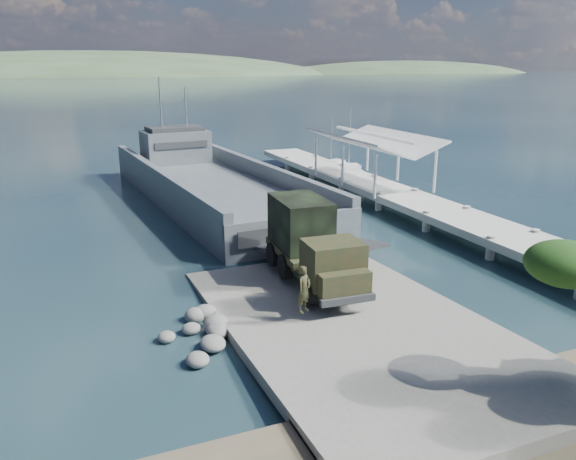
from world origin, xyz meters
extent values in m
plane|color=#162B35|center=(0.00, 0.00, 0.00)|extent=(1400.00, 1400.00, 0.00)
cube|color=slate|center=(0.00, -1.00, 0.25)|extent=(10.00, 18.00, 0.50)
cube|color=#B9B9AE|center=(13.00, 18.00, 1.00)|extent=(4.00, 44.00, 0.50)
cube|color=#4B5358|center=(0.58, 23.76, 0.44)|extent=(11.05, 29.95, 2.45)
cube|color=#4B5358|center=(-3.52, 23.44, 2.25)|extent=(2.85, 29.31, 1.27)
cube|color=#4B5358|center=(4.68, 24.07, 2.25)|extent=(2.85, 29.31, 1.27)
cube|color=#4B5358|center=(1.71, 9.22, 0.98)|extent=(8.81, 1.07, 2.54)
cube|color=#4B5358|center=(-0.17, 33.51, 3.13)|extent=(6.16, 4.36, 2.94)
cube|color=#2E3033|center=(-0.17, 33.51, 4.79)|extent=(5.12, 3.50, 0.39)
cylinder|color=gray|center=(-1.34, 33.42, 7.05)|extent=(0.16, 0.16, 4.89)
cylinder|color=gray|center=(1.00, 33.60, 6.56)|extent=(0.16, 0.16, 3.91)
cylinder|color=black|center=(-1.07, 1.16, 1.13)|extent=(0.52, 1.29, 1.26)
cylinder|color=black|center=(1.15, 1.02, 1.13)|extent=(0.52, 1.29, 1.26)
cylinder|color=black|center=(-0.86, 4.45, 1.13)|extent=(0.52, 1.29, 1.26)
cylinder|color=black|center=(1.37, 4.31, 1.13)|extent=(0.52, 1.29, 1.26)
cylinder|color=black|center=(-0.73, 6.39, 1.13)|extent=(0.52, 1.29, 1.26)
cylinder|color=black|center=(1.50, 6.24, 1.13)|extent=(0.52, 1.29, 1.26)
cube|color=black|center=(0.22, 3.80, 1.28)|extent=(2.61, 7.49, 0.24)
cube|color=#21311B|center=(0.05, 1.19, 2.29)|extent=(2.55, 2.10, 1.94)
cube|color=#21311B|center=(-0.03, 0.02, 1.81)|extent=(2.28, 1.02, 0.97)
cube|color=#21311B|center=(0.31, 5.15, 1.62)|extent=(2.71, 4.61, 0.34)
cube|color=black|center=(0.32, 5.35, 3.02)|extent=(2.57, 3.83, 2.42)
cube|color=#2E3033|center=(-0.06, -0.46, 1.23)|extent=(2.43, 0.40, 0.29)
imported|color=#21311B|center=(-1.90, -0.09, 1.48)|extent=(0.86, 0.77, 1.96)
cube|color=white|center=(16.19, 29.55, 0.25)|extent=(2.72, 5.78, 0.91)
cube|color=white|center=(15.98, 28.56, 0.86)|extent=(1.72, 1.87, 0.61)
cylinder|color=gray|center=(16.19, 29.55, 3.54)|extent=(0.10, 0.10, 6.07)
cube|color=white|center=(16.05, 33.17, 0.22)|extent=(2.57, 5.00, 0.79)
cube|color=white|center=(16.27, 32.33, 0.74)|extent=(1.54, 1.66, 0.52)
cylinder|color=gray|center=(16.05, 33.17, 3.05)|extent=(0.09, 0.09, 5.23)
ellipsoid|color=#12370F|center=(3.30, -7.78, 4.82)|extent=(2.41, 2.41, 1.38)
camera|label=1|loc=(-10.50, -19.26, 10.59)|focal=35.00mm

